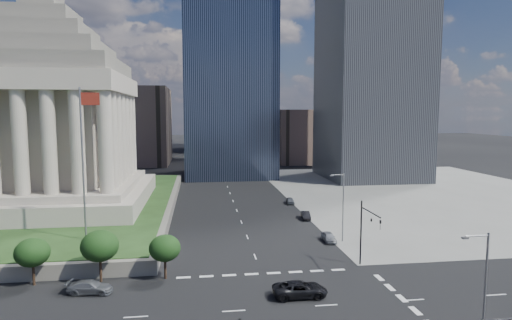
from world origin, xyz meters
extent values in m
plane|color=black|center=(0.00, 100.00, 0.00)|extent=(500.00, 500.00, 0.00)
cube|color=slate|center=(46.00, 60.00, 0.01)|extent=(68.00, 90.00, 0.03)
cylinder|color=slate|center=(-22.00, 24.00, 11.90)|extent=(0.24, 0.24, 20.00)
cube|color=maroon|center=(-20.80, 24.00, 20.40)|extent=(2.40, 0.05, 1.60)
cube|color=black|center=(2.00, 95.00, 30.00)|extent=(26.00, 26.00, 60.00)
cube|color=black|center=(42.00, 85.00, 50.00)|extent=(26.00, 28.00, 100.00)
cube|color=brown|center=(32.00, 130.00, 10.00)|extent=(20.00, 30.00, 20.00)
cube|color=brown|center=(-30.00, 130.00, 14.00)|extent=(24.00, 30.00, 28.00)
cylinder|color=black|center=(9.75, -13.00, 7.20)|extent=(5.50, 0.14, 0.14)
cylinder|color=black|center=(12.50, 15.50, 4.00)|extent=(0.18, 0.18, 8.00)
cylinder|color=black|center=(12.50, 12.75, 7.20)|extent=(0.14, 5.50, 0.14)
cube|color=black|center=(12.50, 10.00, 6.40)|extent=(0.30, 0.30, 1.10)
cylinder|color=slate|center=(13.50, -6.00, 5.00)|extent=(0.16, 0.16, 10.00)
cylinder|color=slate|center=(12.60, -6.00, 9.80)|extent=(1.80, 0.12, 0.12)
cube|color=slate|center=(11.70, -6.00, 9.70)|extent=(0.50, 0.22, 0.14)
cylinder|color=slate|center=(13.50, 25.00, 5.00)|extent=(0.16, 0.16, 10.00)
cylinder|color=slate|center=(12.60, 25.00, 9.80)|extent=(1.80, 0.12, 0.12)
cube|color=slate|center=(11.70, 25.00, 9.70)|extent=(0.50, 0.22, 0.14)
imported|color=black|center=(2.93, 7.29, 0.78)|extent=(2.62, 5.61, 1.55)
imported|color=#56585D|center=(-18.41, 10.94, 0.67)|extent=(2.43, 4.82, 1.34)
imported|color=gray|center=(11.50, 25.18, 0.68)|extent=(1.71, 4.02, 1.35)
imported|color=black|center=(11.50, 38.70, 0.65)|extent=(1.82, 4.08, 1.30)
imported|color=#575A5F|center=(11.50, 51.72, 0.63)|extent=(1.83, 3.82, 1.26)
camera|label=1|loc=(-7.03, -33.44, 18.49)|focal=30.00mm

